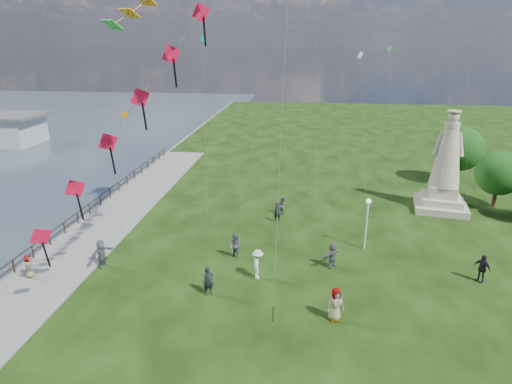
# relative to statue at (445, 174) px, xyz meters

# --- Properties ---
(waterfront) EXTENTS (200.00, 200.00, 1.51)m
(waterfront) POSITION_rel_statue_xyz_m (-29.17, -11.96, -3.35)
(waterfront) COLOR #304048
(waterfront) RESTS_ON ground
(statue) EXTENTS (4.95, 4.95, 8.70)m
(statue) POSITION_rel_statue_xyz_m (0.00, 0.00, 0.00)
(statue) COLOR tan
(statue) RESTS_ON ground
(lamppost) EXTENTS (0.36, 0.36, 3.84)m
(lamppost) POSITION_rel_statue_xyz_m (-7.61, -8.75, -0.51)
(lamppost) COLOR silver
(lamppost) RESTS_ON ground
(tree_row) EXTENTS (7.23, 14.04, 5.97)m
(tree_row) POSITION_rel_statue_xyz_m (4.65, 3.87, 0.05)
(tree_row) COLOR #382314
(tree_row) RESTS_ON ground
(person_0) EXTENTS (0.77, 0.71, 1.76)m
(person_0) POSITION_rel_statue_xyz_m (-17.40, -15.75, -2.40)
(person_0) COLOR black
(person_0) RESTS_ON ground
(person_1) EXTENTS (1.06, 0.97, 1.85)m
(person_1) POSITION_rel_statue_xyz_m (-16.57, -11.23, -2.36)
(person_1) COLOR #595960
(person_1) RESTS_ON ground
(person_2) EXTENTS (0.78, 1.31, 1.93)m
(person_2) POSITION_rel_statue_xyz_m (-14.76, -13.59, -2.32)
(person_2) COLOR silver
(person_2) RESTS_ON ground
(person_4) EXTENTS (1.07, 0.84, 1.91)m
(person_4) POSITION_rel_statue_xyz_m (-10.18, -17.39, -2.33)
(person_4) COLOR #595960
(person_4) RESTS_ON ground
(person_5) EXTENTS (1.47, 1.93, 1.92)m
(person_5) POSITION_rel_statue_xyz_m (-25.08, -13.34, -2.33)
(person_5) COLOR #595960
(person_5) RESTS_ON ground
(person_6) EXTENTS (0.62, 0.43, 1.63)m
(person_6) POSITION_rel_statue_xyz_m (-14.16, -4.52, -2.47)
(person_6) COLOR black
(person_6) RESTS_ON ground
(person_7) EXTENTS (0.88, 0.89, 1.59)m
(person_7) POSITION_rel_statue_xyz_m (-13.82, -2.84, -2.49)
(person_7) COLOR #595960
(person_7) RESTS_ON ground
(person_9) EXTENTS (1.10, 1.17, 1.82)m
(person_9) POSITION_rel_statue_xyz_m (-1.03, -12.39, -2.37)
(person_9) COLOR black
(person_9) RESTS_ON ground
(person_10) EXTENTS (0.57, 0.80, 1.51)m
(person_10) POSITION_rel_statue_xyz_m (-28.94, -15.30, -2.53)
(person_10) COLOR #595960
(person_10) RESTS_ON ground
(person_11) EXTENTS (1.58, 1.71, 1.76)m
(person_11) POSITION_rel_statue_xyz_m (-10.08, -11.67, -2.41)
(person_11) COLOR #595960
(person_11) RESTS_ON ground
(red_kite_train) EXTENTS (10.01, 9.35, 16.02)m
(red_kite_train) POSITION_rel_statue_xyz_m (-21.45, -16.34, 6.64)
(red_kite_train) COLOR black
(red_kite_train) RESTS_ON ground
(small_kites) EXTENTS (28.25, 17.26, 27.23)m
(small_kites) POSITION_rel_statue_xyz_m (-10.86, 2.01, 10.72)
(small_kites) COLOR #1A729E
(small_kites) RESTS_ON ground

